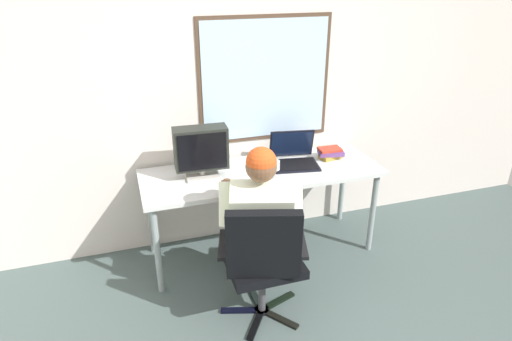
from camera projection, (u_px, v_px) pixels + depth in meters
wall_rear at (251, 75)px, 3.47m from camera, size 5.86×0.08×2.78m
desk at (262, 178)px, 3.43m from camera, size 1.85×0.64×0.73m
office_chair at (263, 257)px, 2.74m from camera, size 0.63×0.59×0.92m
person_seated at (260, 222)px, 2.92m from camera, size 0.64×0.85×1.21m
crt_monitor at (201, 149)px, 3.21m from camera, size 0.40×0.20×0.39m
laptop at (294, 155)px, 3.51m from camera, size 0.40×0.38×0.25m
wine_glass at (274, 166)px, 3.24m from camera, size 0.08×0.08×0.14m
book_stack at (330, 153)px, 3.61m from camera, size 0.22×0.17×0.09m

